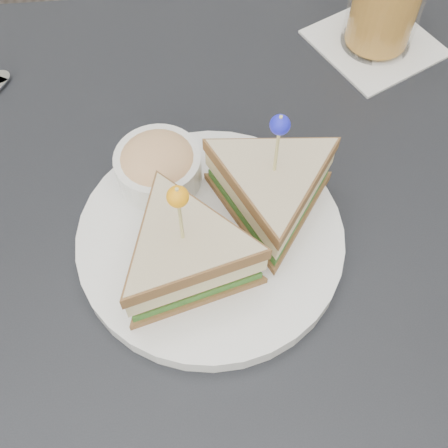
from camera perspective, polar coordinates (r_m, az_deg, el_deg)
ground_plane at (r=1.25m, az=-0.44°, el=-19.98°), size 3.50×3.50×0.00m
table at (r=0.60m, az=-0.87°, el=-7.17°), size 0.80×0.80×0.75m
plate_meal at (r=0.51m, az=-0.64°, el=0.47°), size 0.31×0.31×0.15m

